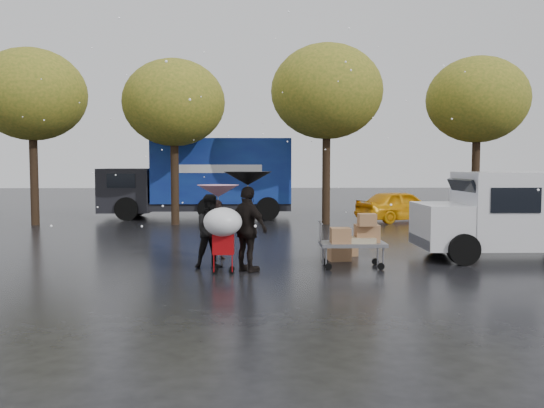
{
  "coord_description": "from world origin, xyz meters",
  "views": [
    {
      "loc": [
        -0.26,
        -12.81,
        2.41
      ],
      "look_at": [
        0.11,
        1.0,
        1.44
      ],
      "focal_mm": 38.0,
      "sensor_mm": 36.0,
      "label": 1
    }
  ],
  "objects_px": {
    "shopping_cart": "(223,226)",
    "vendor_cart": "(356,237)",
    "person_black": "(248,229)",
    "blue_truck": "(204,178)",
    "person_pink": "(218,230)",
    "yellow_taxi": "(400,206)",
    "white_van": "(522,213)"
  },
  "relations": [
    {
      "from": "person_pink",
      "to": "shopping_cart",
      "type": "relative_size",
      "value": 1.03
    },
    {
      "from": "shopping_cart",
      "to": "yellow_taxi",
      "type": "distance_m",
      "value": 13.21
    },
    {
      "from": "person_black",
      "to": "white_van",
      "type": "xyz_separation_m",
      "value": [
        6.92,
        1.63,
        0.2
      ]
    },
    {
      "from": "person_pink",
      "to": "blue_truck",
      "type": "distance_m",
      "value": 11.34
    },
    {
      "from": "person_pink",
      "to": "shopping_cart",
      "type": "height_order",
      "value": "person_pink"
    },
    {
      "from": "white_van",
      "to": "shopping_cart",
      "type": "bearing_deg",
      "value": -165.69
    },
    {
      "from": "person_pink",
      "to": "yellow_taxi",
      "type": "relative_size",
      "value": 0.39
    },
    {
      "from": "person_black",
      "to": "shopping_cart",
      "type": "distance_m",
      "value": 0.61
    },
    {
      "from": "white_van",
      "to": "blue_truck",
      "type": "relative_size",
      "value": 0.59
    },
    {
      "from": "shopping_cart",
      "to": "vendor_cart",
      "type": "bearing_deg",
      "value": 13.18
    },
    {
      "from": "person_black",
      "to": "white_van",
      "type": "height_order",
      "value": "white_van"
    },
    {
      "from": "person_pink",
      "to": "person_black",
      "type": "relative_size",
      "value": 0.79
    },
    {
      "from": "vendor_cart",
      "to": "white_van",
      "type": "distance_m",
      "value": 4.6
    },
    {
      "from": "person_black",
      "to": "shopping_cart",
      "type": "bearing_deg",
      "value": 71.34
    },
    {
      "from": "person_black",
      "to": "vendor_cart",
      "type": "bearing_deg",
      "value": -125.3
    },
    {
      "from": "person_black",
      "to": "yellow_taxi",
      "type": "relative_size",
      "value": 0.5
    },
    {
      "from": "person_pink",
      "to": "blue_truck",
      "type": "bearing_deg",
      "value": 53.53
    },
    {
      "from": "blue_truck",
      "to": "shopping_cart",
      "type": "bearing_deg",
      "value": -82.96
    },
    {
      "from": "person_pink",
      "to": "yellow_taxi",
      "type": "distance_m",
      "value": 11.7
    },
    {
      "from": "white_van",
      "to": "yellow_taxi",
      "type": "xyz_separation_m",
      "value": [
        -0.72,
        9.44,
        -0.51
      ]
    },
    {
      "from": "person_pink",
      "to": "blue_truck",
      "type": "height_order",
      "value": "blue_truck"
    },
    {
      "from": "yellow_taxi",
      "to": "person_pink",
      "type": "bearing_deg",
      "value": 120.89
    },
    {
      "from": "person_pink",
      "to": "yellow_taxi",
      "type": "height_order",
      "value": "person_pink"
    },
    {
      "from": "white_van",
      "to": "yellow_taxi",
      "type": "bearing_deg",
      "value": 94.35
    },
    {
      "from": "vendor_cart",
      "to": "yellow_taxi",
      "type": "xyz_separation_m",
      "value": [
        3.7,
        10.63,
        -0.07
      ]
    },
    {
      "from": "person_black",
      "to": "white_van",
      "type": "distance_m",
      "value": 7.11
    },
    {
      "from": "person_black",
      "to": "vendor_cart",
      "type": "relative_size",
      "value": 1.26
    },
    {
      "from": "person_black",
      "to": "shopping_cart",
      "type": "relative_size",
      "value": 1.31
    },
    {
      "from": "person_pink",
      "to": "person_black",
      "type": "height_order",
      "value": "person_black"
    },
    {
      "from": "white_van",
      "to": "person_pink",
      "type": "bearing_deg",
      "value": 179.61
    },
    {
      "from": "person_black",
      "to": "blue_truck",
      "type": "xyz_separation_m",
      "value": [
        -2.17,
        12.89,
        0.8
      ]
    },
    {
      "from": "person_pink",
      "to": "blue_truck",
      "type": "relative_size",
      "value": 0.18
    }
  ]
}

